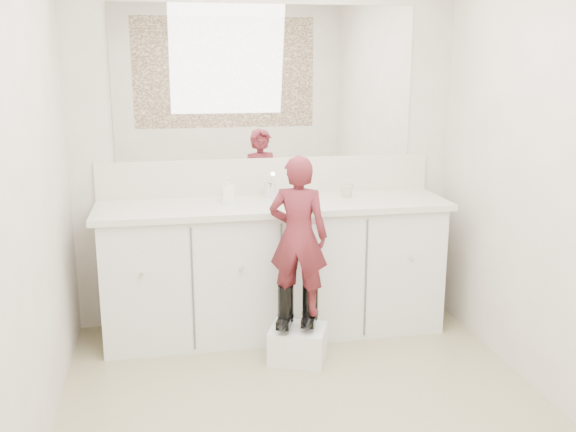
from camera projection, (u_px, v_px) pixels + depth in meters
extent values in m
plane|color=#807553|center=(316.00, 428.00, 3.20)|extent=(3.00, 3.00, 0.00)
plane|color=#BFB1A3|center=(267.00, 149.00, 4.35)|extent=(2.60, 0.00, 2.60)
plane|color=#BFB1A3|center=(469.00, 320.00, 1.49)|extent=(2.60, 0.00, 2.60)
plane|color=#BFB1A3|center=(16.00, 204.00, 2.68)|extent=(0.00, 3.00, 3.00)
plane|color=#BFB1A3|center=(575.00, 183.00, 3.16)|extent=(0.00, 3.00, 3.00)
cube|color=silver|center=(274.00, 270.00, 4.27)|extent=(2.20, 0.55, 0.85)
cube|color=beige|center=(274.00, 206.00, 4.15)|extent=(2.28, 0.58, 0.04)
cube|color=beige|center=(267.00, 176.00, 4.38)|extent=(2.28, 0.03, 0.25)
cube|color=white|center=(267.00, 83.00, 4.24)|extent=(2.00, 0.02, 1.00)
cube|color=#472819|center=(480.00, 125.00, 1.39)|extent=(2.00, 0.01, 1.20)
cylinder|color=silver|center=(270.00, 190.00, 4.29)|extent=(0.08, 0.08, 0.10)
imported|color=beige|center=(347.00, 191.00, 4.31)|extent=(0.13, 0.13, 0.09)
imported|color=white|center=(228.00, 190.00, 4.14)|extent=(0.08, 0.08, 0.16)
cube|color=white|center=(298.00, 344.00, 3.91)|extent=(0.41, 0.38, 0.21)
imported|color=maroon|center=(298.00, 236.00, 3.75)|extent=(0.41, 0.34, 0.95)
cylinder|color=#EB5B96|center=(311.00, 224.00, 3.73)|extent=(0.13, 0.06, 0.06)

